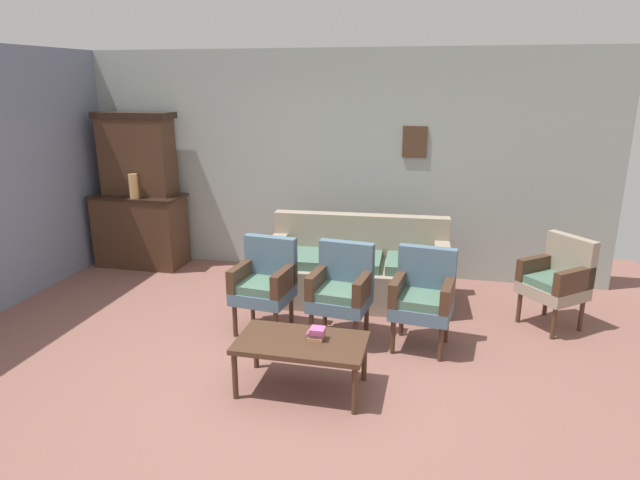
{
  "coord_description": "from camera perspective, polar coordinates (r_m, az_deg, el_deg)",
  "views": [
    {
      "loc": [
        1.25,
        -3.92,
        2.36
      ],
      "look_at": [
        0.12,
        1.05,
        0.85
      ],
      "focal_mm": 30.75,
      "sensor_mm": 36.0,
      "label": 1
    }
  ],
  "objects": [
    {
      "name": "armchair_near_couch_end",
      "position": [
        5.08,
        2.25,
        -4.98
      ],
      "size": [
        0.57,
        0.55,
        0.9
      ],
      "color": "slate",
      "rests_on": "ground"
    },
    {
      "name": "cabinet_upper_hutch",
      "position": [
        7.36,
        -18.51,
        8.56
      ],
      "size": [
        0.99,
        0.38,
        1.03
      ],
      "color": "#472D1E",
      "rests_on": "side_cabinet"
    },
    {
      "name": "vase_on_cabinet",
      "position": [
        7.16,
        -18.83,
        5.32
      ],
      "size": [
        0.11,
        0.11,
        0.3
      ],
      "primitive_type": "cylinder",
      "color": "tan",
      "rests_on": "side_cabinet"
    },
    {
      "name": "side_cabinet",
      "position": [
        7.48,
        -18.14,
        0.99
      ],
      "size": [
        1.16,
        0.55,
        0.93
      ],
      "color": "#472D1E",
      "rests_on": "ground"
    },
    {
      "name": "armchair_by_doorway",
      "position": [
        5.27,
        -5.76,
        -4.27
      ],
      "size": [
        0.57,
        0.54,
        0.9
      ],
      "color": "slate",
      "rests_on": "ground"
    },
    {
      "name": "ground_plane",
      "position": [
        4.74,
        -4.35,
        -13.41
      ],
      "size": [
        7.68,
        7.68,
        0.0
      ],
      "primitive_type": "plane",
      "color": "#84564C"
    },
    {
      "name": "wingback_chair_by_fireplace",
      "position": [
        5.8,
        23.46,
        -3.64
      ],
      "size": [
        0.71,
        0.71,
        0.9
      ],
      "color": "gray",
      "rests_on": "ground"
    },
    {
      "name": "book_stack_on_table",
      "position": [
        4.28,
        -0.39,
        -9.73
      ],
      "size": [
        0.14,
        0.11,
        0.1
      ],
      "color": "tan",
      "rests_on": "coffee_table"
    },
    {
      "name": "wall_back_with_decor",
      "position": [
        6.74,
        2.02,
        7.87
      ],
      "size": [
        6.4,
        0.09,
        2.7
      ],
      "color": "#939E99",
      "rests_on": "ground"
    },
    {
      "name": "armchair_near_cabinet",
      "position": [
        5.01,
        10.68,
        -5.59
      ],
      "size": [
        0.57,
        0.55,
        0.9
      ],
      "color": "slate",
      "rests_on": "ground"
    },
    {
      "name": "floral_couch",
      "position": [
        6.03,
        3.91,
        -3.25
      ],
      "size": [
        2.0,
        0.91,
        0.9
      ],
      "color": "gray",
      "rests_on": "ground"
    },
    {
      "name": "coffee_table",
      "position": [
        4.31,
        -1.96,
        -10.93
      ],
      "size": [
        1.0,
        0.56,
        0.42
      ],
      "color": "#472D1E",
      "rests_on": "ground"
    }
  ]
}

